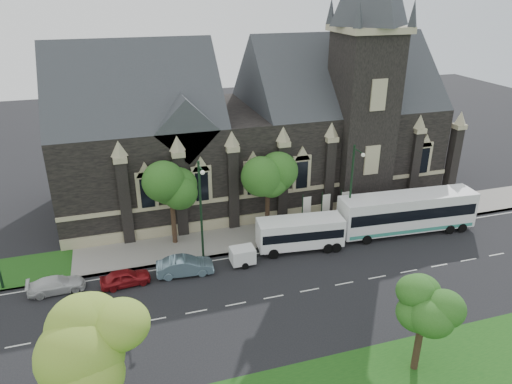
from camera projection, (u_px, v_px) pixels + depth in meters
name	position (u px, v px, depth m)	size (l,w,h in m)	color
ground	(274.00, 297.00, 36.23)	(160.00, 160.00, 0.00)	black
sidewalk	(240.00, 238.00, 44.51)	(80.00, 5.00, 0.15)	gray
museum	(262.00, 125.00, 50.77)	(40.00, 17.70, 29.90)	black
tree_park_near	(105.00, 336.00, 22.78)	(4.42, 4.42, 8.56)	black
tree_park_east	(425.00, 305.00, 27.90)	(3.40, 3.40, 6.28)	black
tree_walk_right	(269.00, 173.00, 44.14)	(4.08, 4.08, 7.80)	black
tree_walk_left	(173.00, 185.00, 41.72)	(3.91, 3.91, 7.64)	black
street_lamp_near	(352.00, 186.00, 43.10)	(0.36, 1.88, 9.00)	black
street_lamp_mid	(201.00, 206.00, 39.30)	(0.36, 1.88, 9.00)	black
banner_flag_left	(305.00, 210.00, 44.86)	(0.90, 0.10, 4.00)	black
banner_flag_center	(324.00, 207.00, 45.40)	(0.90, 0.10, 4.00)	black
banner_flag_right	(343.00, 204.00, 45.95)	(0.90, 0.10, 4.00)	black
tour_coach	(407.00, 212.00, 45.06)	(13.46, 3.80, 3.88)	white
shuttle_bus	(300.00, 232.00, 42.24)	(7.89, 3.41, 2.96)	white
box_trailer	(243.00, 255.00, 40.14)	(2.94, 1.72, 1.56)	white
sedan	(185.00, 266.00, 38.83)	(1.62, 4.66, 1.53)	slate
car_far_red	(125.00, 278.00, 37.46)	(1.57, 3.91, 1.33)	maroon
car_far_white	(56.00, 285.00, 36.68)	(1.73, 4.25, 1.23)	silver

